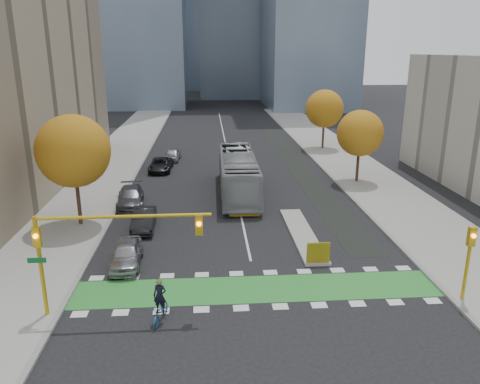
{
  "coord_description": "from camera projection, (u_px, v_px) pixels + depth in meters",
  "views": [
    {
      "loc": [
        -2.54,
        -21.19,
        12.52
      ],
      "look_at": [
        -0.32,
        9.84,
        3.0
      ],
      "focal_mm": 35.0,
      "sensor_mm": 36.0,
      "label": 1
    }
  ],
  "objects": [
    {
      "name": "traffic_signal_west",
      "position": [
        94.0,
        239.0,
        21.85
      ],
      "size": [
        8.53,
        0.56,
        5.2
      ],
      "color": "#BF9914",
      "rests_on": "ground"
    },
    {
      "name": "cyclist",
      "position": [
        160.0,
        307.0,
        22.27
      ],
      "size": [
        1.11,
        2.04,
        2.24
      ],
      "rotation": [
        0.0,
        0.0,
        -0.24
      ],
      "color": "navy",
      "rests_on": "ground"
    },
    {
      "name": "centre_line",
      "position": [
        226.0,
        147.0,
        62.2
      ],
      "size": [
        0.15,
        70.0,
        0.01
      ],
      "primitive_type": "cube",
      "color": "silver",
      "rests_on": "ground"
    },
    {
      "name": "tree_west",
      "position": [
        73.0,
        151.0,
        33.04
      ],
      "size": [
        5.2,
        5.2,
        8.22
      ],
      "color": "#332114",
      "rests_on": "ground"
    },
    {
      "name": "sidewalk_east",
      "position": [
        379.0,
        187.0,
        44.02
      ],
      "size": [
        7.0,
        120.0,
        0.15
      ],
      "primitive_type": "cube",
      "color": "gray",
      "rests_on": "ground"
    },
    {
      "name": "bike_lane_paint",
      "position": [
        296.0,
        164.0,
        53.17
      ],
      "size": [
        2.5,
        50.0,
        0.01
      ],
      "primitive_type": "cube",
      "color": "black",
      "rests_on": "ground"
    },
    {
      "name": "parked_car_b",
      "position": [
        144.0,
        219.0,
        33.83
      ],
      "size": [
        1.67,
        4.47,
        1.46
      ],
      "primitive_type": "imported",
      "rotation": [
        0.0,
        0.0,
        0.03
      ],
      "color": "black",
      "rests_on": "ground"
    },
    {
      "name": "parked_car_d",
      "position": [
        161.0,
        165.0,
        50.01
      ],
      "size": [
        2.43,
        5.0,
        1.37
      ],
      "primitive_type": "imported",
      "rotation": [
        0.0,
        0.0,
        -0.03
      ],
      "color": "black",
      "rests_on": "ground"
    },
    {
      "name": "parked_car_a",
      "position": [
        126.0,
        254.0,
        28.09
      ],
      "size": [
        1.9,
        4.39,
        1.48
      ],
      "primitive_type": "imported",
      "rotation": [
        0.0,
        0.0,
        0.04
      ],
      "color": "gray",
      "rests_on": "ground"
    },
    {
      "name": "sidewalk_west",
      "position": [
        87.0,
        193.0,
        42.19
      ],
      "size": [
        7.0,
        120.0,
        0.15
      ],
      "primitive_type": "cube",
      "color": "gray",
      "rests_on": "ground"
    },
    {
      "name": "curb_east",
      "position": [
        342.0,
        188.0,
        43.79
      ],
      "size": [
        0.3,
        120.0,
        0.16
      ],
      "primitive_type": "cube",
      "color": "gray",
      "rests_on": "ground"
    },
    {
      "name": "curb_west",
      "position": [
        126.0,
        192.0,
        42.43
      ],
      "size": [
        0.3,
        120.0,
        0.16
      ],
      "primitive_type": "cube",
      "color": "gray",
      "rests_on": "ground"
    },
    {
      "name": "parked_car_c",
      "position": [
        130.0,
        197.0,
        38.79
      ],
      "size": [
        2.64,
        5.41,
        1.52
      ],
      "primitive_type": "imported",
      "rotation": [
        0.0,
        0.0,
        0.1
      ],
      "color": "#4B4B50",
      "rests_on": "ground"
    },
    {
      "name": "tree_east_far",
      "position": [
        324.0,
        109.0,
        59.61
      ],
      "size": [
        4.8,
        4.8,
        7.65
      ],
      "color": "#332114",
      "rests_on": "ground"
    },
    {
      "name": "traffic_signal_east",
      "position": [
        469.0,
        253.0,
        23.48
      ],
      "size": [
        0.35,
        0.43,
        4.1
      ],
      "color": "#BF9914",
      "rests_on": "ground"
    },
    {
      "name": "hazard_board",
      "position": [
        318.0,
        253.0,
        28.1
      ],
      "size": [
        1.4,
        0.12,
        1.3
      ],
      "primitive_type": "cube",
      "color": "yellow",
      "rests_on": "median_island"
    },
    {
      "name": "ground",
      "position": [
        260.0,
        303.0,
        24.05
      ],
      "size": [
        300.0,
        300.0,
        0.0
      ],
      "primitive_type": "plane",
      "color": "black",
      "rests_on": "ground"
    },
    {
      "name": "parked_car_e",
      "position": [
        173.0,
        154.0,
        54.84
      ],
      "size": [
        1.94,
        4.17,
        1.38
      ],
      "primitive_type": "imported",
      "rotation": [
        0.0,
        0.0,
        -0.08
      ],
      "color": "#999A9F",
      "rests_on": "ground"
    },
    {
      "name": "bike_crossing",
      "position": [
        257.0,
        289.0,
        25.48
      ],
      "size": [
        20.0,
        3.0,
        0.01
      ],
      "primitive_type": "cube",
      "color": "#2C8730",
      "rests_on": "ground"
    },
    {
      "name": "tree_east_near",
      "position": [
        360.0,
        133.0,
        44.43
      ],
      "size": [
        4.4,
        4.4,
        7.08
      ],
      "color": "#332114",
      "rests_on": "ground"
    },
    {
      "name": "median_island",
      "position": [
        302.0,
        234.0,
        32.89
      ],
      "size": [
        1.6,
        10.0,
        0.16
      ],
      "primitive_type": "cube",
      "color": "gray",
      "rests_on": "ground"
    },
    {
      "name": "bus",
      "position": [
        238.0,
        174.0,
        41.8
      ],
      "size": [
        3.29,
        13.45,
        3.74
      ],
      "primitive_type": "imported",
      "rotation": [
        0.0,
        0.0,
        -0.01
      ],
      "color": "#969A9C",
      "rests_on": "ground"
    }
  ]
}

